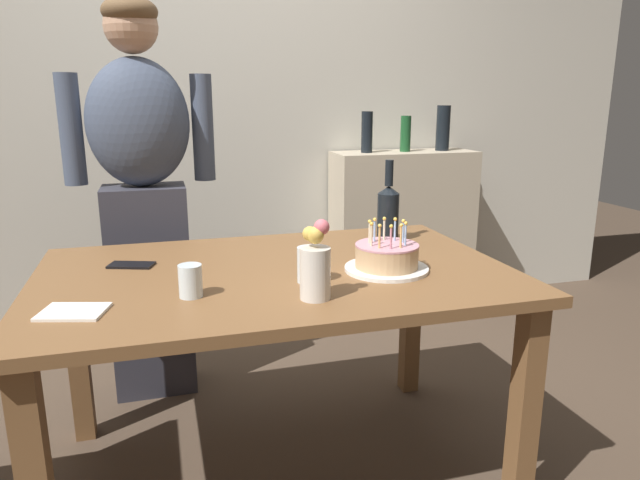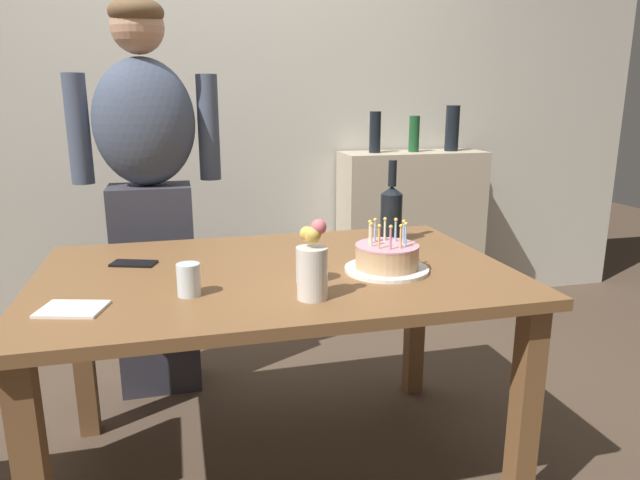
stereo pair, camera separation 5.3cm
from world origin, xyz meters
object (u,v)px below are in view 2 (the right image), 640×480
person_man_bearded (150,196)px  cell_phone (134,263)px  napkin_stack (72,309)px  water_glass_near (189,280)px  wine_bottle (391,212)px  water_glass_far (308,265)px  birthday_cake (387,259)px  flower_vase (312,264)px

person_man_bearded → cell_phone: bearing=85.8°
cell_phone → napkin_stack: (-0.13, -0.40, 0.00)m
water_glass_near → wine_bottle: (0.77, 0.43, 0.07)m
napkin_stack → water_glass_near: bearing=8.6°
water_glass_near → water_glass_far: size_ratio=0.86×
water_glass_far → napkin_stack: size_ratio=0.67×
napkin_stack → wine_bottle: bearing=24.1°
birthday_cake → flower_vase: bearing=-146.8°
wine_bottle → cell_phone: 0.95m
flower_vase → water_glass_far: bearing=81.2°
water_glass_far → person_man_bearded: 1.02m
water_glass_near → flower_vase: bearing=-18.6°
water_glass_far → napkin_stack: (-0.65, -0.08, -0.05)m
cell_phone → person_man_bearded: 0.59m
napkin_stack → flower_vase: 0.64m
cell_phone → birthday_cake: bearing=0.1°
wine_bottle → person_man_bearded: size_ratio=0.19×
water_glass_near → cell_phone: 0.40m
napkin_stack → person_man_bearded: bearing=79.9°
water_glass_far → cell_phone: size_ratio=0.75×
napkin_stack → person_man_bearded: size_ratio=0.10×
water_glass_near → wine_bottle: wine_bottle is taller
wine_bottle → napkin_stack: (-1.07, -0.48, -0.11)m
flower_vase → person_man_bearded: 1.14m
flower_vase → cell_phone: bearing=137.1°
water_glass_far → birthday_cake: bearing=9.1°
cell_phone → flower_vase: (0.50, -0.47, 0.09)m
wine_bottle → person_man_bearded: (-0.90, 0.49, 0.02)m
wine_bottle → napkin_stack: size_ratio=1.95×
water_glass_far → wine_bottle: (0.42, 0.40, 0.06)m
birthday_cake → cell_phone: 0.84m
flower_vase → person_man_bearded: bearing=113.8°
cell_phone → water_glass_near: bearing=-44.9°
person_man_bearded → water_glass_near: bearing=97.9°
birthday_cake → person_man_bearded: 1.14m
birthday_cake → napkin_stack: 0.93m
flower_vase → person_man_bearded: person_man_bearded is taller
water_glass_near → cell_phone: water_glass_near is taller
water_glass_far → wine_bottle: bearing=43.6°
cell_phone → person_man_bearded: person_man_bearded is taller
water_glass_near → water_glass_far: bearing=5.8°
wine_bottle → water_glass_far: bearing=-136.4°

